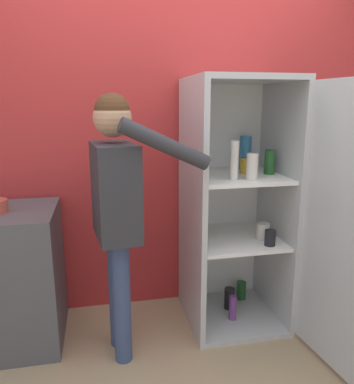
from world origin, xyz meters
TOP-DOWN VIEW (x-y plane):
  - ground_plane at (0.00, 0.00)m, footprint 12.00×12.00m
  - wall_back at (0.00, 0.98)m, footprint 7.00×0.06m
  - refrigerator at (0.48, 0.51)m, footprint 0.76×1.30m
  - person at (-0.41, 0.37)m, footprint 0.64×0.53m
  - counter at (-1.14, 0.63)m, footprint 0.70×0.60m

SIDE VIEW (x-z plane):
  - ground_plane at x=0.00m, z-range 0.00..0.00m
  - counter at x=-1.14m, z-range 0.00..0.88m
  - refrigerator at x=0.48m, z-range 0.00..1.68m
  - person at x=-0.41m, z-range 0.21..1.79m
  - wall_back at x=0.00m, z-range 0.00..2.55m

